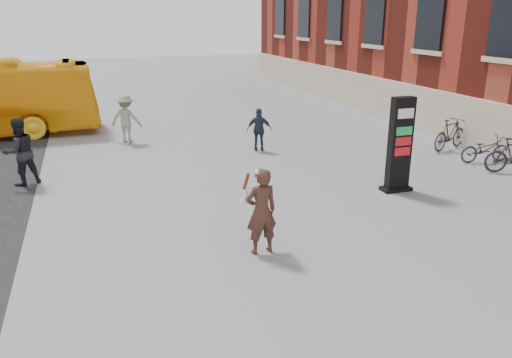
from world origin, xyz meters
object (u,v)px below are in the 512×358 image
object	(u,v)px
bike_6	(485,149)
info_pylon	(400,145)
pedestrian_a	(20,152)
pedestrian_b	(126,119)
bike_7	(450,134)
woman	(261,210)
pedestrian_c	(259,130)

from	to	relation	value
bike_6	info_pylon	bearing A→B (deg)	117.82
pedestrian_a	bike_6	xyz separation A→B (m)	(13.94, -2.33, -0.52)
pedestrian_a	pedestrian_b	world-z (taller)	pedestrian_a
info_pylon	bike_7	world-z (taller)	info_pylon
info_pylon	bike_6	world-z (taller)	info_pylon
bike_6	bike_7	bearing A→B (deg)	9.04
woman	pedestrian_b	xyz separation A→B (m)	(-1.75, 10.25, -0.01)
pedestrian_c	bike_7	world-z (taller)	pedestrian_c
pedestrian_c	bike_7	size ratio (longest dim) A/B	0.81
bike_6	bike_7	world-z (taller)	bike_7
pedestrian_a	bike_7	bearing A→B (deg)	148.79
pedestrian_c	info_pylon	bearing A→B (deg)	132.45
info_pylon	woman	size ratio (longest dim) A/B	1.44
pedestrian_c	woman	bearing A→B (deg)	90.97
pedestrian_c	bike_7	distance (m)	6.75
pedestrian_a	bike_6	world-z (taller)	pedestrian_a
pedestrian_b	bike_7	world-z (taller)	pedestrian_b
bike_6	woman	bearing A→B (deg)	121.93
bike_7	info_pylon	bearing A→B (deg)	106.78
info_pylon	woman	xyz separation A→B (m)	(-4.71, -2.34, -0.37)
info_pylon	bike_7	xyz separation A→B (m)	(4.27, 3.17, -0.72)
info_pylon	pedestrian_a	xyz separation A→B (m)	(-9.67, 3.79, -0.32)
info_pylon	pedestrian_b	size ratio (longest dim) A/B	1.42
info_pylon	pedestrian_c	world-z (taller)	info_pylon
pedestrian_b	bike_6	distance (m)	12.54
pedestrian_a	woman	bearing A→B (deg)	100.31
info_pylon	pedestrian_b	xyz separation A→B (m)	(-6.46, 7.91, -0.38)
pedestrian_a	pedestrian_c	size ratio (longest dim) A/B	1.27
pedestrian_a	pedestrian_b	xyz separation A→B (m)	(3.21, 4.12, -0.06)
pedestrian_c	pedestrian_a	bearing A→B (deg)	30.11
info_pylon	bike_7	bearing A→B (deg)	37.79
woman	pedestrian_b	world-z (taller)	pedestrian_b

